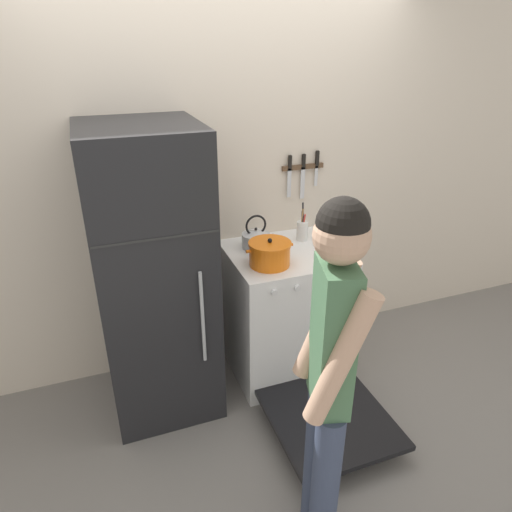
{
  "coord_description": "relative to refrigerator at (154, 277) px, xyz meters",
  "views": [
    {
      "loc": [
        -0.82,
        -2.82,
        2.18
      ],
      "look_at": [
        0.04,
        -0.49,
        0.99
      ],
      "focal_mm": 32.0,
      "sensor_mm": 36.0,
      "label": 1
    }
  ],
  "objects": [
    {
      "name": "utensil_jar",
      "position": [
        1.05,
        0.16,
        0.09
      ],
      "size": [
        0.08,
        0.08,
        0.27
      ],
      "color": "silver",
      "rests_on": "stove_range"
    },
    {
      "name": "person",
      "position": [
        0.51,
        -1.23,
        0.08
      ],
      "size": [
        0.34,
        0.4,
        1.71
      ],
      "rotation": [
        0.0,
        0.0,
        1.29
      ],
      "color": "#38425B",
      "rests_on": "ground_plane"
    },
    {
      "name": "refrigerator",
      "position": [
        0.0,
        0.0,
        0.0
      ],
      "size": [
        0.65,
        0.74,
        1.79
      ],
      "color": "black",
      "rests_on": "ground_plane"
    },
    {
      "name": "stove_range",
      "position": [
        0.86,
        -0.02,
        -0.44
      ],
      "size": [
        0.75,
        1.42,
        0.91
      ],
      "color": "white",
      "rests_on": "ground_plane"
    },
    {
      "name": "dutch_oven_pot",
      "position": [
        0.7,
        -0.12,
        0.1
      ],
      "size": [
        0.3,
        0.26,
        0.18
      ],
      "color": "orange",
      "rests_on": "stove_range"
    },
    {
      "name": "wall_knife_strip",
      "position": [
        1.12,
        0.34,
        0.48
      ],
      "size": [
        0.31,
        0.03,
        0.33
      ],
      "color": "brown"
    },
    {
      "name": "tea_kettle",
      "position": [
        0.71,
        0.15,
        0.09
      ],
      "size": [
        0.23,
        0.19,
        0.23
      ],
      "color": "silver",
      "rests_on": "stove_range"
    },
    {
      "name": "ground_plane",
      "position": [
        0.56,
        0.36,
        -0.89
      ],
      "size": [
        14.0,
        14.0,
        0.0
      ],
      "primitive_type": "plane",
      "color": "slate"
    },
    {
      "name": "wall_back",
      "position": [
        0.56,
        0.39,
        0.38
      ],
      "size": [
        10.0,
        0.06,
        2.55
      ],
      "color": "beige",
      "rests_on": "ground_plane"
    }
  ]
}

